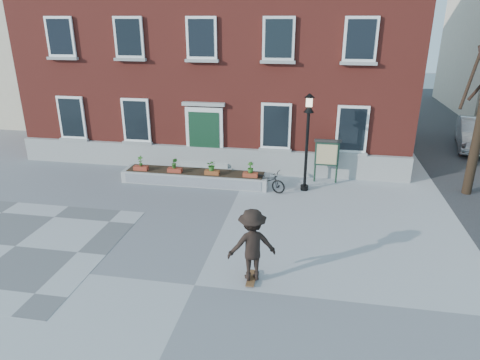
% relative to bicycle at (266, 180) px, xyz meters
% --- Properties ---
extents(ground, '(100.00, 100.00, 0.00)m').
position_rel_bicycle_xyz_m(ground, '(-1.06, -6.87, -0.44)').
color(ground, '#9F9FA2').
rests_on(ground, ground).
extents(checker_patch, '(6.00, 6.00, 0.01)m').
position_rel_bicycle_xyz_m(checker_patch, '(-7.06, -5.87, -0.44)').
color(checker_patch, '#5B5B5D').
rests_on(checker_patch, ground).
extents(distant_building, '(10.00, 12.00, 13.00)m').
position_rel_bicycle_xyz_m(distant_building, '(-19.06, 13.13, 6.06)').
color(distant_building, beige).
rests_on(distant_building, ground).
extents(bicycle, '(1.78, 1.13, 0.88)m').
position_rel_bicycle_xyz_m(bicycle, '(0.00, 0.00, 0.00)').
color(bicycle, black).
rests_on(bicycle, ground).
extents(parked_car, '(2.65, 5.09, 1.60)m').
position_rel_bicycle_xyz_m(parked_car, '(10.28, 7.92, 0.36)').
color(parked_car, silver).
rests_on(parked_car, ground).
extents(brick_building, '(18.40, 10.85, 12.60)m').
position_rel_bicycle_xyz_m(brick_building, '(-3.06, 7.11, 5.86)').
color(brick_building, maroon).
rests_on(brick_building, ground).
extents(planter_assembly, '(6.20, 1.12, 1.15)m').
position_rel_bicycle_xyz_m(planter_assembly, '(-3.05, 0.31, -0.13)').
color(planter_assembly, '#B3B2AE').
rests_on(planter_assembly, ground).
extents(bare_tree, '(1.83, 1.83, 6.16)m').
position_rel_bicycle_xyz_m(bare_tree, '(7.95, 1.14, 2.35)').
color(bare_tree, black).
rests_on(bare_tree, ground).
extents(lamp_post, '(0.40, 0.40, 3.93)m').
position_rel_bicycle_xyz_m(lamp_post, '(1.53, 0.36, 2.10)').
color(lamp_post, black).
rests_on(lamp_post, ground).
extents(notice_board, '(1.10, 0.16, 1.87)m').
position_rel_bicycle_xyz_m(notice_board, '(2.37, 1.41, 0.82)').
color(notice_board, '#172E1F').
rests_on(notice_board, ground).
extents(skateboarder, '(1.46, 1.14, 2.07)m').
position_rel_bicycle_xyz_m(skateboarder, '(0.38, -6.37, 0.63)').
color(skateboarder, brown).
rests_on(skateboarder, ground).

